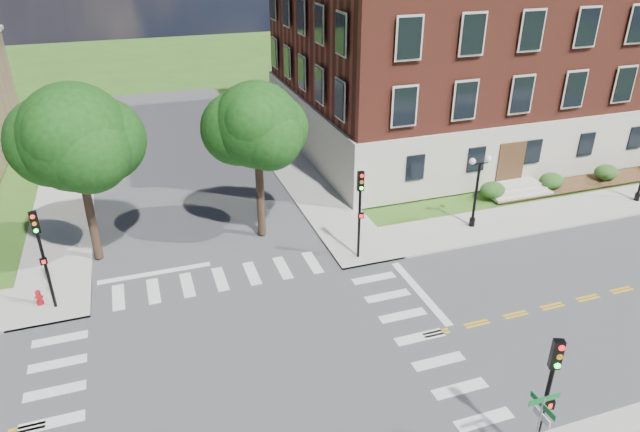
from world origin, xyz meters
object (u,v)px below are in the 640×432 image
object	(u,v)px
traffic_signal_ne	(360,204)
fire_hydrant	(39,298)
traffic_signal_nw	(41,248)
twin_lamp_west	(477,188)
traffic_signal_se	(549,387)
street_sign_pole	(540,420)

from	to	relation	value
traffic_signal_ne	fire_hydrant	size ratio (longest dim) A/B	6.40
traffic_signal_nw	twin_lamp_west	distance (m)	22.23
twin_lamp_west	fire_hydrant	xyz separation A→B (m)	(-22.88, -0.25, -2.06)
traffic_signal_ne	traffic_signal_se	bearing A→B (deg)	-87.89
fire_hydrant	twin_lamp_west	bearing A→B (deg)	0.63
traffic_signal_nw	street_sign_pole	xyz separation A→B (m)	(14.76, -14.32, -0.88)
traffic_signal_se	fire_hydrant	xyz separation A→B (m)	(-15.85, 14.43, -2.72)
traffic_signal_nw	twin_lamp_west	xyz separation A→B (m)	(22.21, 0.69, -0.66)
traffic_signal_ne	twin_lamp_west	world-z (taller)	traffic_signal_ne
traffic_signal_se	fire_hydrant	bearing A→B (deg)	137.69
street_sign_pole	fire_hydrant	size ratio (longest dim) A/B	4.13
street_sign_pole	traffic_signal_nw	bearing A→B (deg)	135.87
twin_lamp_west	traffic_signal_se	bearing A→B (deg)	-115.59
street_sign_pole	traffic_signal_ne	bearing A→B (deg)	90.35
traffic_signal_se	fire_hydrant	distance (m)	21.61
traffic_signal_nw	fire_hydrant	bearing A→B (deg)	146.72
fire_hydrant	traffic_signal_se	bearing A→B (deg)	-42.31
twin_lamp_west	street_sign_pole	bearing A→B (deg)	-116.38
traffic_signal_ne	traffic_signal_nw	size ratio (longest dim) A/B	1.00
traffic_signal_nw	fire_hydrant	distance (m)	2.84
twin_lamp_west	street_sign_pole	size ratio (longest dim) A/B	1.36
traffic_signal_se	traffic_signal_ne	bearing A→B (deg)	92.11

